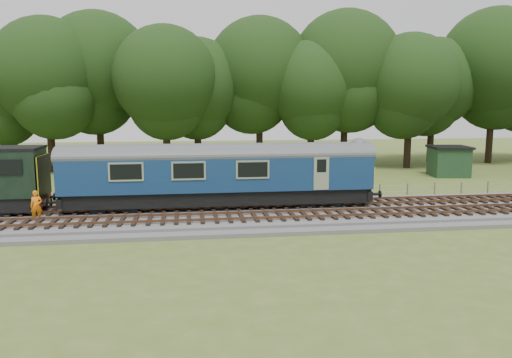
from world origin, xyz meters
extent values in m
plane|color=#4B5F23|center=(0.00, 0.00, 0.00)|extent=(120.00, 120.00, 0.00)
cube|color=#4C4C4F|center=(0.00, 0.00, 0.17)|extent=(70.00, 7.00, 0.35)
cube|color=brown|center=(0.00, 0.68, 0.49)|extent=(66.50, 0.07, 0.14)
cube|color=brown|center=(0.00, 2.12, 0.49)|extent=(66.50, 0.07, 0.14)
cube|color=brown|center=(0.00, -2.32, 0.49)|extent=(66.50, 0.07, 0.14)
cube|color=brown|center=(0.00, -0.88, 0.49)|extent=(66.50, 0.07, 0.14)
cube|color=black|center=(-5.19, 1.40, 1.06)|extent=(17.46, 2.52, 0.85)
cube|color=navy|center=(-5.19, 1.40, 2.48)|extent=(18.00, 2.80, 2.05)
cube|color=yellow|center=(3.83, 1.40, 2.11)|extent=(0.06, 2.74, 1.30)
cube|color=black|center=(0.81, 1.40, 0.86)|extent=(2.60, 2.00, 0.55)
cube|color=black|center=(-11.19, 1.40, 0.86)|extent=(2.60, 2.00, 0.55)
cube|color=black|center=(-16.39, 1.40, 2.66)|extent=(2.40, 2.55, 2.60)
cube|color=#98190B|center=(-15.21, 1.40, 1.06)|extent=(0.25, 2.60, 0.55)
cube|color=yellow|center=(-15.07, 1.40, 2.46)|extent=(0.06, 2.55, 2.30)
imported|color=orange|center=(-14.94, -0.83, 1.16)|extent=(0.66, 0.51, 1.62)
cube|color=#18351E|center=(16.19, 13.94, 1.25)|extent=(3.44, 3.44, 2.50)
cube|color=black|center=(16.19, 13.94, 2.60)|extent=(3.79, 3.79, 0.20)
camera|label=1|loc=(-7.02, -27.75, 6.46)|focal=35.00mm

